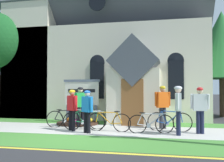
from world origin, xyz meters
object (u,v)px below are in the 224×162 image
(yard_deciduous_tree, at_px, (2,43))
(cyclist_in_red_jersey, at_px, (87,108))
(church_sign, at_px, (82,94))
(cyclist_in_white_jersey, at_px, (72,107))
(bicycle_white, at_px, (169,121))
(cyclist_in_blue_jersey, at_px, (80,103))
(cyclist_in_green_jersey, at_px, (178,106))
(bicycle_green, at_px, (66,119))
(cyclist_in_orange_jersey, at_px, (200,106))
(bicycle_silver, at_px, (109,122))
(cyclist_in_yellow_jersey, at_px, (163,103))
(roadside_conifer, at_px, (222,45))
(bicycle_blue, at_px, (151,123))
(bicycle_black, at_px, (85,120))

(yard_deciduous_tree, bearing_deg, cyclist_in_red_jersey, -33.64)
(church_sign, relative_size, cyclist_in_white_jersey, 1.31)
(bicycle_white, height_order, cyclist_in_blue_jersey, cyclist_in_blue_jersey)
(church_sign, height_order, bicycle_white, church_sign)
(cyclist_in_blue_jersey, bearing_deg, cyclist_in_green_jersey, -16.73)
(church_sign, height_order, bicycle_green, church_sign)
(cyclist_in_orange_jersey, bearing_deg, bicycle_silver, -178.13)
(cyclist_in_green_jersey, height_order, cyclist_in_yellow_jersey, cyclist_in_yellow_jersey)
(roadside_conifer, bearing_deg, cyclist_in_blue_jersey, -140.56)
(bicycle_white, bearing_deg, yard_deciduous_tree, 161.00)
(bicycle_blue, distance_m, cyclist_in_yellow_jersey, 1.47)
(bicycle_white, relative_size, roadside_conifer, 0.27)
(church_sign, relative_size, yard_deciduous_tree, 0.34)
(cyclist_in_yellow_jersey, bearing_deg, cyclist_in_green_jersey, -67.56)
(bicycle_white, distance_m, roadside_conifer, 7.90)
(cyclist_in_yellow_jersey, xyz_separation_m, cyclist_in_white_jersey, (-3.50, -1.26, -0.12))
(cyclist_in_orange_jersey, xyz_separation_m, cyclist_in_red_jersey, (-4.12, -0.70, -0.09))
(bicycle_silver, xyz_separation_m, yard_deciduous_tree, (-7.44, 3.89, 4.05))
(church_sign, relative_size, bicycle_green, 1.25)
(yard_deciduous_tree, bearing_deg, cyclist_in_blue_jersey, -26.59)
(cyclist_in_white_jersey, bearing_deg, bicycle_black, 47.91)
(cyclist_in_blue_jersey, relative_size, cyclist_in_orange_jersey, 1.01)
(bicycle_black, bearing_deg, roadside_conifer, 44.41)
(church_sign, xyz_separation_m, cyclist_in_red_jersey, (1.17, -2.85, -0.47))
(cyclist_in_blue_jersey, relative_size, roadside_conifer, 0.27)
(bicycle_white, height_order, yard_deciduous_tree, yard_deciduous_tree)
(bicycle_white, relative_size, cyclist_in_blue_jersey, 0.99)
(roadside_conifer, height_order, yard_deciduous_tree, roadside_conifer)
(roadside_conifer, bearing_deg, cyclist_in_green_jersey, -112.18)
(bicycle_blue, distance_m, cyclist_in_blue_jersey, 3.37)
(bicycle_silver, xyz_separation_m, cyclist_in_green_jersey, (2.62, -0.32, 0.67))
(cyclist_in_orange_jersey, xyz_separation_m, yard_deciduous_tree, (-10.85, 3.78, 3.41))
(bicycle_black, relative_size, cyclist_in_yellow_jersey, 0.95)
(cyclist_in_yellow_jersey, bearing_deg, cyclist_in_orange_jersey, -35.13)
(cyclist_in_white_jersey, bearing_deg, cyclist_in_green_jersey, -1.86)
(church_sign, height_order, cyclist_in_blue_jersey, church_sign)
(cyclist_in_red_jersey, relative_size, roadside_conifer, 0.25)
(bicycle_green, height_order, cyclist_in_white_jersey, cyclist_in_white_jersey)
(bicycle_black, distance_m, cyclist_in_red_jersey, 1.05)
(cyclist_in_blue_jersey, relative_size, cyclist_in_green_jersey, 0.99)
(bicycle_green, bearing_deg, church_sign, 85.33)
(church_sign, height_order, cyclist_in_green_jersey, church_sign)
(bicycle_white, bearing_deg, cyclist_in_orange_jersey, -21.02)
(bicycle_black, height_order, roadside_conifer, roadside_conifer)
(roadside_conifer, bearing_deg, bicycle_blue, -119.41)
(bicycle_white, distance_m, cyclist_in_orange_jersey, 1.34)
(bicycle_silver, height_order, yard_deciduous_tree, yard_deciduous_tree)
(cyclist_in_orange_jersey, xyz_separation_m, cyclist_in_green_jersey, (-0.79, -0.43, 0.03))
(bicycle_silver, distance_m, cyclist_in_blue_jersey, 1.87)
(bicycle_black, relative_size, cyclist_in_orange_jersey, 0.98)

